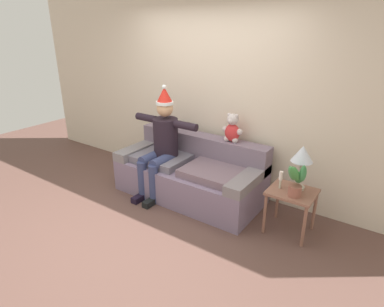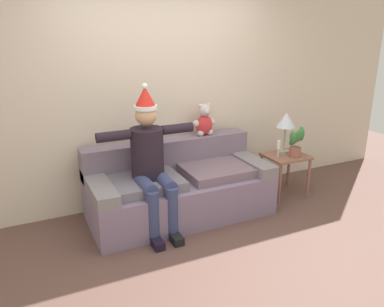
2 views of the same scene
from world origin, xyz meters
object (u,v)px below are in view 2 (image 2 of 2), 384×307
(couch, at_px, (178,187))
(potted_plant, at_px, (296,142))
(side_table, at_px, (285,161))
(person_seated, at_px, (150,159))
(candle_tall, at_px, (279,147))
(table_lamp, at_px, (286,122))
(teddy_bear, at_px, (204,121))

(couch, height_order, potted_plant, potted_plant)
(couch, height_order, side_table, couch)
(person_seated, bearing_deg, side_table, 2.96)
(candle_tall, bearing_deg, potted_plant, -22.87)
(couch, relative_size, potted_plant, 5.23)
(table_lamp, distance_m, potted_plant, 0.28)
(table_lamp, relative_size, candle_tall, 2.48)
(teddy_bear, distance_m, potted_plant, 1.15)
(teddy_bear, distance_m, table_lamp, 1.03)
(teddy_bear, bearing_deg, side_table, -19.82)
(person_seated, xyz_separation_m, teddy_bear, (0.84, 0.44, 0.21))
(table_lamp, relative_size, potted_plant, 1.34)
(teddy_bear, height_order, table_lamp, teddy_bear)
(side_table, bearing_deg, person_seated, -177.04)
(teddy_bear, distance_m, candle_tall, 0.96)
(potted_plant, height_order, candle_tall, potted_plant)
(person_seated, relative_size, candle_tall, 7.35)
(table_lamp, height_order, candle_tall, table_lamp)
(candle_tall, bearing_deg, teddy_bear, 155.96)
(teddy_bear, xyz_separation_m, table_lamp, (1.00, -0.26, -0.06))
(couch, bearing_deg, potted_plant, -6.55)
(teddy_bear, bearing_deg, potted_plant, -23.82)
(side_table, height_order, potted_plant, potted_plant)
(side_table, relative_size, candle_tall, 2.52)
(person_seated, bearing_deg, couch, 23.43)
(couch, distance_m, person_seated, 0.61)
(couch, xyz_separation_m, table_lamp, (1.46, 0.02, 0.60))
(person_seated, distance_m, potted_plant, 1.86)
(table_lamp, bearing_deg, candle_tall, -147.59)
(couch, relative_size, teddy_bear, 5.24)
(person_seated, relative_size, potted_plant, 3.98)
(person_seated, height_order, table_lamp, person_seated)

